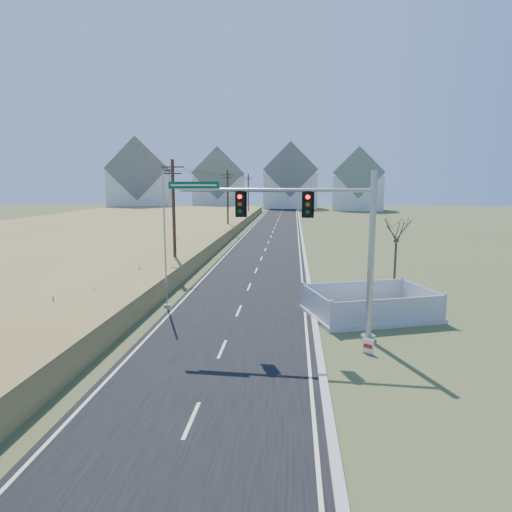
{
  "coord_description": "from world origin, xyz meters",
  "views": [
    {
      "loc": [
        3.0,
        -20.64,
        7.15
      ],
      "look_at": [
        1.08,
        2.71,
        3.4
      ],
      "focal_mm": 32.0,
      "sensor_mm": 36.0,
      "label": 1
    }
  ],
  "objects_px": {
    "fence_enclosure": "(370,311)",
    "flagpole": "(165,254)",
    "bare_tree": "(397,228)",
    "open_sign": "(368,346)",
    "traffic_signal_mast": "(329,238)"
  },
  "relations": [
    {
      "from": "bare_tree",
      "to": "traffic_signal_mast",
      "type": "bearing_deg",
      "value": -117.66
    },
    {
      "from": "fence_enclosure",
      "to": "bare_tree",
      "type": "xyz_separation_m",
      "value": [
        2.61,
        6.19,
        3.91
      ]
    },
    {
      "from": "fence_enclosure",
      "to": "bare_tree",
      "type": "distance_m",
      "value": 7.77
    },
    {
      "from": "open_sign",
      "to": "fence_enclosure",
      "type": "bearing_deg",
      "value": 113.93
    },
    {
      "from": "fence_enclosure",
      "to": "flagpole",
      "type": "bearing_deg",
      "value": 157.76
    },
    {
      "from": "flagpole",
      "to": "bare_tree",
      "type": "height_order",
      "value": "flagpole"
    },
    {
      "from": "fence_enclosure",
      "to": "flagpole",
      "type": "relative_size",
      "value": 0.97
    },
    {
      "from": "traffic_signal_mast",
      "to": "open_sign",
      "type": "relative_size",
      "value": 15.9
    },
    {
      "from": "fence_enclosure",
      "to": "bare_tree",
      "type": "relative_size",
      "value": 1.45
    },
    {
      "from": "fence_enclosure",
      "to": "bare_tree",
      "type": "bearing_deg",
      "value": 49.36
    },
    {
      "from": "flagpole",
      "to": "bare_tree",
      "type": "distance_m",
      "value": 15.1
    },
    {
      "from": "traffic_signal_mast",
      "to": "flagpole",
      "type": "height_order",
      "value": "flagpole"
    },
    {
      "from": "fence_enclosure",
      "to": "traffic_signal_mast",
      "type": "bearing_deg",
      "value": -142.65
    },
    {
      "from": "traffic_signal_mast",
      "to": "bare_tree",
      "type": "bearing_deg",
      "value": 66.23
    },
    {
      "from": "flagpole",
      "to": "open_sign",
      "type": "bearing_deg",
      "value": -31.61
    }
  ]
}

